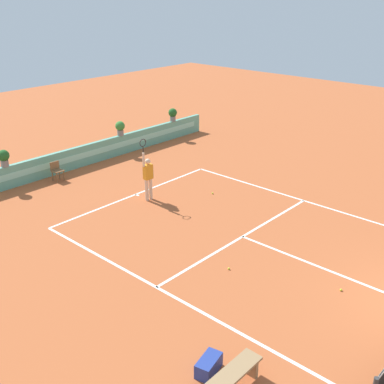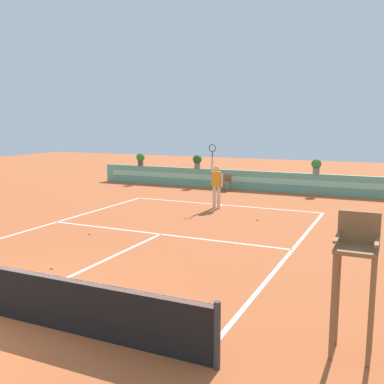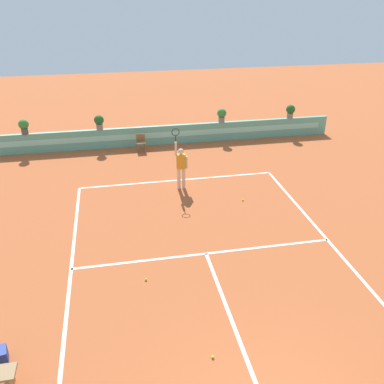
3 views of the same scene
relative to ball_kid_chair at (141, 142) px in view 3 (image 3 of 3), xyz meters
name	(u,v)px [view 3 (image 3 of 3)]	position (x,y,z in m)	size (l,w,h in m)	color
ground_plane	(209,261)	(1.24, -9.66, -0.48)	(60.00, 60.00, 0.00)	#B2562D
court_lines	(204,248)	(1.24, -8.94, -0.47)	(8.32, 11.94, 0.01)	white
back_wall_barrier	(164,135)	(1.24, 0.73, 0.02)	(18.00, 0.21, 1.00)	#60A88E
ball_kid_chair	(141,142)	(0.00, 0.00, 0.00)	(0.44, 0.44, 0.85)	brown
tennis_player	(181,165)	(1.25, -4.56, 0.57)	(0.62, 0.24, 2.58)	beige
tennis_ball_near_baseline	(146,279)	(-0.74, -10.21, -0.44)	(0.07, 0.07, 0.07)	#CCE033
tennis_ball_mid_court	(213,357)	(0.49, -13.25, -0.44)	(0.07, 0.07, 0.07)	#CCE033
tennis_ball_by_sideline	(243,200)	(3.42, -6.09, -0.44)	(0.07, 0.07, 0.07)	#CCE033
potted_plant_far_left	(24,126)	(-5.51, 0.73, 0.93)	(0.48, 0.48, 0.72)	#514C47
potted_plant_far_right	(290,111)	(8.11, 0.73, 0.93)	(0.48, 0.48, 0.72)	gray
potted_plant_right	(222,114)	(4.31, 0.73, 0.93)	(0.48, 0.48, 0.72)	gray
potted_plant_left	(99,121)	(-1.96, 0.73, 0.93)	(0.48, 0.48, 0.72)	gray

